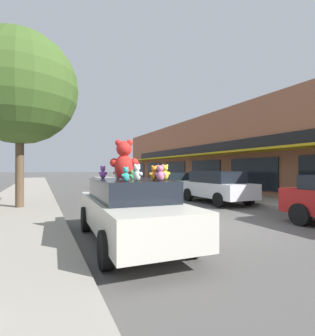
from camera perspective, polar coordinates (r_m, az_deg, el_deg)
name	(u,v)px	position (r m, az deg, el deg)	size (l,w,h in m)	color
ground_plane	(220,226)	(8.25, 13.40, -12.22)	(260.00, 260.00, 0.00)	#514F4C
storefront_row	(266,154)	(26.06, 22.48, 2.85)	(14.94, 36.69, 6.17)	#9E6047
plush_art_car	(129,208)	(6.25, -6.15, -8.73)	(2.00, 4.80, 1.47)	beige
teddy_bear_giant	(124,160)	(6.38, -7.30, 1.72)	(0.73, 0.53, 0.96)	red
teddy_bear_cream	(118,172)	(6.74, -8.57, -0.80)	(0.27, 0.17, 0.37)	beige
teddy_bear_green	(132,175)	(6.21, -5.63, -1.50)	(0.15, 0.15, 0.22)	green
teddy_bear_purple	(103,172)	(6.82, -11.80, -0.95)	(0.23, 0.22, 0.33)	purple
teddy_bear_pink	(160,173)	(5.38, 0.63, -1.13)	(0.25, 0.20, 0.33)	pink
teddy_bear_black	(159,175)	(5.58, 0.30, -1.43)	(0.18, 0.18, 0.27)	black
teddy_bear_white	(137,173)	(5.39, -4.47, -1.04)	(0.21, 0.26, 0.35)	white
teddy_bear_teal	(126,174)	(5.16, -6.94, -1.40)	(0.22, 0.17, 0.29)	teal
teddy_bear_orange	(154,173)	(5.65, -0.74, -1.13)	(0.24, 0.15, 0.33)	orange
teddy_bear_yellow	(165,172)	(5.83, 1.61, -0.99)	(0.26, 0.17, 0.35)	yellow
parked_car_far_center	(216,186)	(13.46, 12.68, -3.83)	(1.91, 4.20, 1.59)	silver
parked_car_far_right	(171,182)	(17.76, 2.86, -3.13)	(1.96, 4.80, 1.47)	#336B3D
street_tree	(20,88)	(12.68, -27.79, 15.19)	(4.67, 4.67, 7.28)	brown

